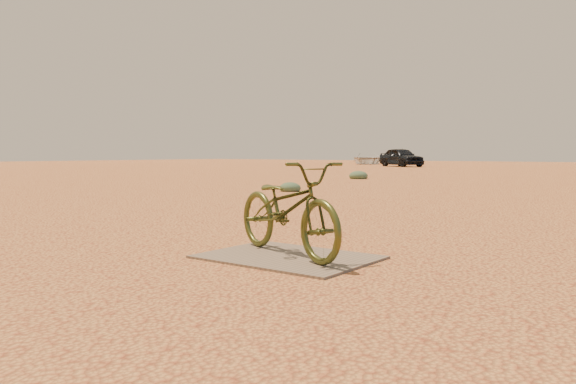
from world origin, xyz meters
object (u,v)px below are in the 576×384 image
Objects in this scene: car at (401,157)px; plywood_board at (288,257)px; bicycle at (287,208)px; boat_near_left at (367,159)px.

plywood_board is at bearing -124.81° from car.
plywood_board is 0.39× the size of car.
car is (-14.30, 32.48, 0.21)m from bicycle.
plywood_board is 0.45m from bicycle.
bicycle is at bearing 132.20° from plywood_board.
bicycle is at bearing -75.44° from boat_near_left.
plywood_board is 43.44m from boat_near_left.
car is at bearing 113.79° from plywood_board.
bicycle is at bearing -124.84° from car.
car reaches higher than plywood_board.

